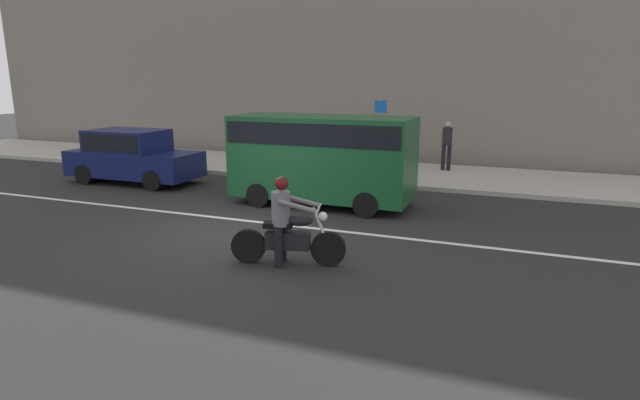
{
  "coord_description": "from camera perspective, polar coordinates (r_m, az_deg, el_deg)",
  "views": [
    {
      "loc": [
        5.68,
        -9.54,
        3.35
      ],
      "look_at": [
        2.18,
        -0.57,
        1.05
      ],
      "focal_mm": 28.87,
      "sensor_mm": 36.0,
      "label": 1
    }
  ],
  "objects": [
    {
      "name": "building_facade",
      "position": [
        21.81,
        6.44,
        19.17
      ],
      "size": [
        40.0,
        1.4,
        11.14
      ],
      "primitive_type": "cube",
      "color": "slate",
      "rests_on": "ground_plane"
    },
    {
      "name": "pedestrian_bystander",
      "position": [
        18.73,
        13.9,
        6.26
      ],
      "size": [
        0.34,
        0.34,
        1.72
      ],
      "color": "black",
      "rests_on": "sidewalk_slab"
    },
    {
      "name": "motorcycle_with_rider_gray",
      "position": [
        9.37,
        -3.68,
        -3.26
      ],
      "size": [
        2.08,
        0.82,
        1.64
      ],
      "color": "black",
      "rests_on": "ground_plane"
    },
    {
      "name": "sidewalk_slab",
      "position": [
        18.73,
        3.3,
        3.3
      ],
      "size": [
        40.0,
        4.4,
        0.14
      ],
      "primitive_type": "cube",
      "color": "#A8A399",
      "rests_on": "ground_plane"
    },
    {
      "name": "parked_sedan_navy",
      "position": [
        17.81,
        -20.12,
        4.62
      ],
      "size": [
        4.33,
        1.82,
        1.72
      ],
      "color": "#11194C",
      "rests_on": "ground_plane"
    },
    {
      "name": "parked_van_forest_green",
      "position": [
        13.71,
        0.28,
        5.12
      ],
      "size": [
        4.77,
        1.96,
        2.37
      ],
      "color": "#164C28",
      "rests_on": "ground_plane"
    },
    {
      "name": "street_sign_post",
      "position": [
        18.8,
        6.71,
        8.07
      ],
      "size": [
        0.44,
        0.08,
        2.45
      ],
      "color": "gray",
      "rests_on": "sidewalk_slab"
    },
    {
      "name": "lane_marking_stripe",
      "position": [
        12.31,
        -6.6,
        -2.46
      ],
      "size": [
        18.0,
        0.14,
        0.01
      ],
      "primitive_type": "cube",
      "color": "silver",
      "rests_on": "ground_plane"
    },
    {
      "name": "ground_plane",
      "position": [
        11.6,
        -9.08,
        -3.55
      ],
      "size": [
        80.0,
        80.0,
        0.0
      ],
      "primitive_type": "plane",
      "color": "#242424"
    }
  ]
}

